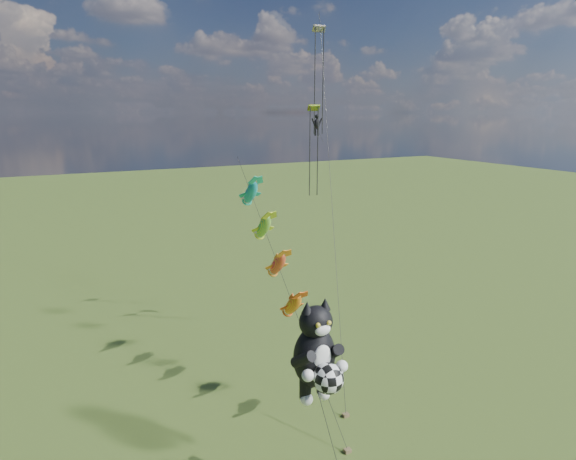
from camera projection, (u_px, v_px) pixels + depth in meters
name	position (u px, v px, depth m)	size (l,w,h in m)	color
cat_kite_rig	(317.00, 353.00, 23.58)	(2.50, 4.18, 10.51)	brown
fish_windsock_rig	(278.00, 265.00, 33.44)	(1.10, 15.97, 15.92)	brown
parafoil_rig	(317.00, 118.00, 41.16)	(7.51, 16.34, 27.70)	brown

